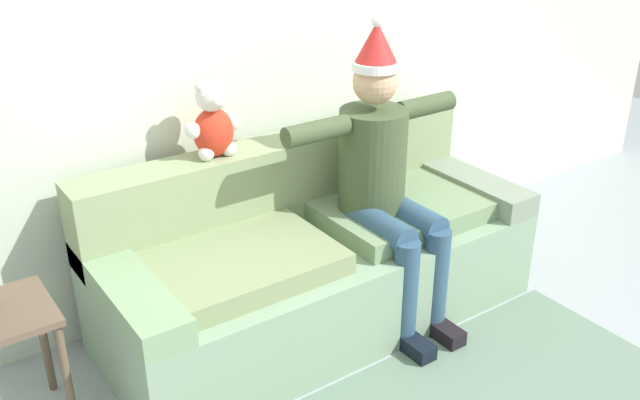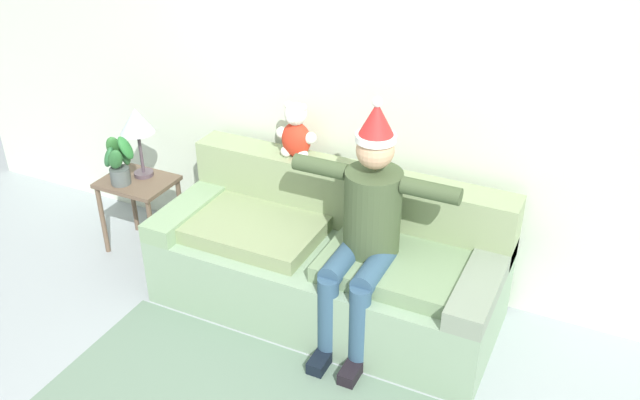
% 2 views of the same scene
% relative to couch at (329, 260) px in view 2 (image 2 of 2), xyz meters
% --- Properties ---
extents(back_wall, '(7.00, 0.10, 2.70)m').
position_rel_couch_xyz_m(back_wall, '(0.00, 0.54, 1.00)').
color(back_wall, silver).
rests_on(back_wall, ground_plane).
extents(couch, '(2.22, 0.92, 0.90)m').
position_rel_couch_xyz_m(couch, '(0.00, 0.00, 0.00)').
color(couch, gray).
rests_on(couch, ground_plane).
extents(person_seated, '(1.02, 0.77, 1.55)m').
position_rel_couch_xyz_m(person_seated, '(0.31, -0.17, 0.45)').
color(person_seated, '#3E4F30').
rests_on(person_seated, ground_plane).
extents(teddy_bear, '(0.29, 0.17, 0.38)m').
position_rel_couch_xyz_m(teddy_bear, '(-0.38, 0.28, 0.72)').
color(teddy_bear, red).
rests_on(teddy_bear, couch).
extents(side_table, '(0.51, 0.40, 0.58)m').
position_rel_couch_xyz_m(side_table, '(-1.54, 0.02, 0.12)').
color(side_table, brown).
rests_on(side_table, ground_plane).
extents(table_lamp, '(0.24, 0.24, 0.52)m').
position_rel_couch_xyz_m(table_lamp, '(-1.54, 0.10, 0.64)').
color(table_lamp, '#50424A').
rests_on(table_lamp, side_table).
extents(potted_plant, '(0.28, 0.24, 0.39)m').
position_rel_couch_xyz_m(potted_plant, '(-1.61, -0.07, 0.41)').
color(potted_plant, '#4F5855').
rests_on(potted_plant, side_table).
extents(candle_tall, '(0.04, 0.04, 0.22)m').
position_rel_couch_xyz_m(candle_tall, '(-1.69, -0.00, 0.37)').
color(candle_tall, beige).
rests_on(candle_tall, side_table).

